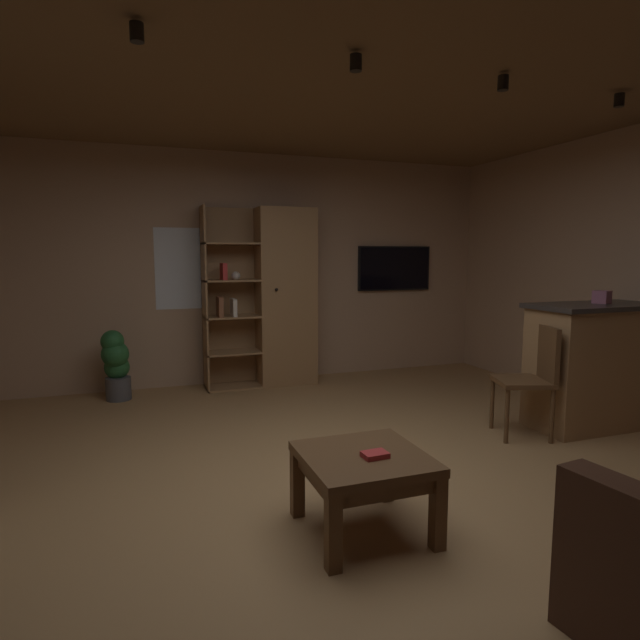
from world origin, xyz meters
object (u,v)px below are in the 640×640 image
object	(u,v)px
bookshelf_cabinet	(278,298)
tissue_box	(602,297)
kitchen_bar_counter	(603,364)
table_book_0	(375,455)
dining_chair	(533,373)
wall_mounted_tv	(394,268)
potted_floor_plant	(116,363)
coffee_table	(364,469)

from	to	relation	value
bookshelf_cabinet	tissue_box	world-z (taller)	bookshelf_cabinet
kitchen_bar_counter	table_book_0	world-z (taller)	kitchen_bar_counter
kitchen_bar_counter	table_book_0	size ratio (longest dim) A/B	10.27
dining_chair	wall_mounted_tv	xyz separation A→B (m)	(0.10, 2.65, 0.79)
kitchen_bar_counter	potted_floor_plant	size ratio (longest dim) A/B	1.86
wall_mounted_tv	potted_floor_plant	bearing A→B (deg)	-174.25
tissue_box	table_book_0	xyz separation A→B (m)	(-2.63, -1.02, -0.68)
table_book_0	wall_mounted_tv	xyz separation A→B (m)	(2.00, 3.64, 0.87)
table_book_0	potted_floor_plant	bearing A→B (deg)	112.51
tissue_box	coffee_table	size ratio (longest dim) A/B	0.18
kitchen_bar_counter	potted_floor_plant	bearing A→B (deg)	150.46
bookshelf_cabinet	tissue_box	size ratio (longest dim) A/B	16.84
tissue_box	dining_chair	world-z (taller)	tissue_box
dining_chair	tissue_box	bearing A→B (deg)	2.87
tissue_box	coffee_table	bearing A→B (deg)	-160.23
bookshelf_cabinet	potted_floor_plant	bearing A→B (deg)	-175.85
tissue_box	potted_floor_plant	xyz separation A→B (m)	(-4.00, 2.28, -0.75)
bookshelf_cabinet	wall_mounted_tv	xyz separation A→B (m)	(1.60, 0.21, 0.32)
kitchen_bar_counter	wall_mounted_tv	bearing A→B (deg)	104.48
tissue_box	potted_floor_plant	world-z (taller)	tissue_box
coffee_table	potted_floor_plant	size ratio (longest dim) A/B	0.89
table_book_0	wall_mounted_tv	world-z (taller)	wall_mounted_tv
kitchen_bar_counter	dining_chair	distance (m)	0.78
dining_chair	potted_floor_plant	size ratio (longest dim) A/B	1.26
table_book_0	dining_chair	size ratio (longest dim) A/B	0.14
kitchen_bar_counter	wall_mounted_tv	size ratio (longest dim) A/B	1.37
coffee_table	wall_mounted_tv	distance (m)	4.23
coffee_table	table_book_0	bearing A→B (deg)	-59.00
wall_mounted_tv	coffee_table	bearing A→B (deg)	-119.68
table_book_0	dining_chair	xyz separation A→B (m)	(1.90, 0.98, 0.08)
table_book_0	coffee_table	bearing A→B (deg)	121.00
dining_chair	wall_mounted_tv	world-z (taller)	wall_mounted_tv
potted_floor_plant	table_book_0	bearing A→B (deg)	-67.49
potted_floor_plant	wall_mounted_tv	world-z (taller)	wall_mounted_tv
potted_floor_plant	wall_mounted_tv	xyz separation A→B (m)	(3.37, 0.34, 0.93)
table_book_0	wall_mounted_tv	size ratio (longest dim) A/B	0.13
kitchen_bar_counter	dining_chair	bearing A→B (deg)	-178.53
kitchen_bar_counter	tissue_box	distance (m)	0.59
potted_floor_plant	wall_mounted_tv	distance (m)	3.51
bookshelf_cabinet	kitchen_bar_counter	xyz separation A→B (m)	(2.28, -2.42, -0.46)
dining_chair	kitchen_bar_counter	bearing A→B (deg)	1.47
tissue_box	dining_chair	bearing A→B (deg)	-177.13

